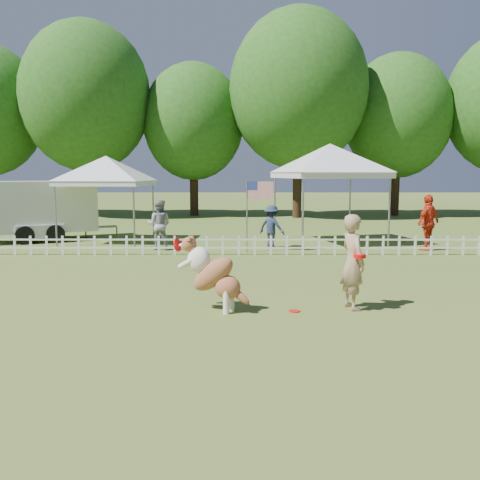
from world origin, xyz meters
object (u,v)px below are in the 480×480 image
at_px(frisbee_on_turf, 294,311).
at_px(spectator_c, 428,223).
at_px(canopy_tent_left, 107,200).
at_px(flag_pole, 247,216).
at_px(handler, 353,262).
at_px(spectator_b, 272,227).
at_px(cargo_trailer, 37,210).
at_px(spectator_a, 159,225).
at_px(canopy_tent_right, 329,195).
at_px(dog, 214,274).

height_order(frisbee_on_turf, spectator_c, spectator_c).
bearing_deg(canopy_tent_left, flag_pole, -22.14).
xyz_separation_m(canopy_tent_left, spectator_c, (11.09, -2.09, -0.62)).
relative_size(handler, spectator_b, 1.23).
bearing_deg(cargo_trailer, spectator_c, -35.06).
height_order(canopy_tent_left, cargo_trailer, canopy_tent_left).
relative_size(cargo_trailer, spectator_c, 2.82).
bearing_deg(spectator_b, spectator_c, -153.14).
bearing_deg(spectator_b, flag_pole, 82.22).
bearing_deg(canopy_tent_left, spectator_b, -10.25).
xyz_separation_m(spectator_b, spectator_c, (5.12, -0.54, 0.19)).
bearing_deg(spectator_c, flag_pole, -34.17).
xyz_separation_m(frisbee_on_turf, spectator_c, (5.17, 7.89, 0.91)).
bearing_deg(canopy_tent_left, spectator_c, -6.36).
height_order(canopy_tent_left, spectator_b, canopy_tent_left).
bearing_deg(frisbee_on_turf, spectator_a, 114.84).
bearing_deg(spectator_a, canopy_tent_left, -35.40).
distance_m(handler, cargo_trailer, 14.17).
relative_size(frisbee_on_turf, canopy_tent_right, 0.06).
height_order(canopy_tent_left, flag_pole, canopy_tent_left).
relative_size(dog, spectator_b, 0.95).
bearing_deg(canopy_tent_left, spectator_a, -37.49).
bearing_deg(canopy_tent_right, flag_pole, -156.48).
height_order(flag_pole, spectator_c, flag_pole).
distance_m(cargo_trailer, spectator_a, 5.55).
height_order(spectator_b, spectator_c, spectator_c).
height_order(handler, spectator_c, spectator_c).
distance_m(dog, canopy_tent_right, 10.37).
bearing_deg(spectator_b, frisbee_on_turf, 122.56).
distance_m(handler, canopy_tent_right, 9.58).
bearing_deg(flag_pole, canopy_tent_left, 156.83).
distance_m(dog, frisbee_on_turf, 1.63).
xyz_separation_m(frisbee_on_turf, spectator_a, (-3.71, 8.02, 0.83)).
distance_m(frisbee_on_turf, flag_pole, 7.57).
bearing_deg(spectator_c, frisbee_on_turf, 18.27).
height_order(dog, cargo_trailer, cargo_trailer).
bearing_deg(handler, flag_pole, -1.37).
bearing_deg(spectator_c, handler, 23.58).
bearing_deg(flag_pole, handler, -71.88).
bearing_deg(canopy_tent_left, cargo_trailer, 174.74).
bearing_deg(dog, handler, 24.53).
relative_size(canopy_tent_left, flag_pole, 1.33).
relative_size(canopy_tent_right, flag_pole, 1.51).
bearing_deg(cargo_trailer, spectator_a, -50.70).
height_order(dog, canopy_tent_left, canopy_tent_left).
bearing_deg(spectator_a, handler, 128.14).
relative_size(dog, cargo_trailer, 0.27).
xyz_separation_m(frisbee_on_turf, spectator_b, (0.05, 8.44, 0.72)).
bearing_deg(dog, spectator_a, 126.57).
distance_m(canopy_tent_left, cargo_trailer, 2.84).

